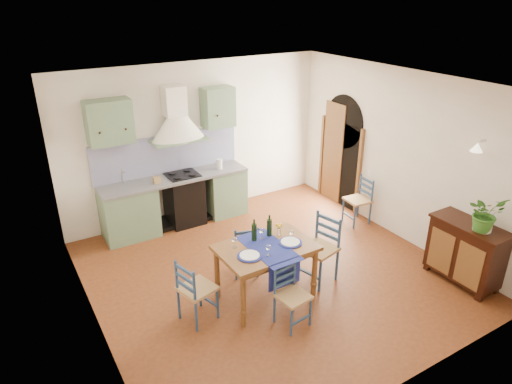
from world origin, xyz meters
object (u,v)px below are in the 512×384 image
dining_table (266,252)px  sideboard (465,250)px  chair_near (291,296)px  potted_plant (486,213)px

dining_table → sideboard: 2.88m
dining_table → chair_near: 0.68m
dining_table → potted_plant: potted_plant is taller
chair_near → sideboard: bearing=-11.2°
sideboard → potted_plant: bearing=-100.9°
dining_table → sideboard: size_ratio=1.22×
dining_table → chair_near: (-0.02, -0.61, -0.30)m
dining_table → potted_plant: (2.60, -1.32, 0.47)m
dining_table → sideboard: dining_table is taller
dining_table → potted_plant: bearing=-27.0°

